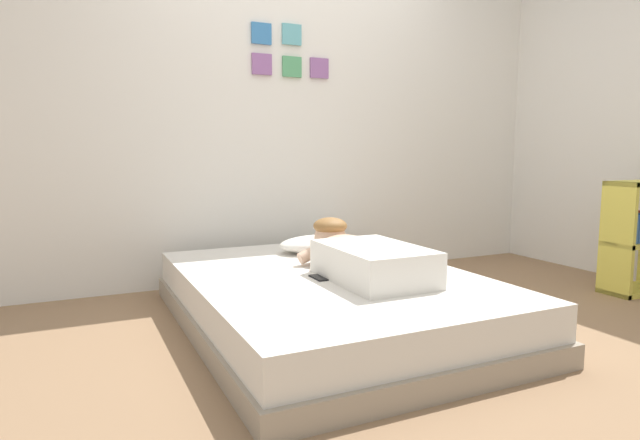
# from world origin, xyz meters

# --- Properties ---
(ground_plane) EXTENTS (12.79, 12.79, 0.00)m
(ground_plane) POSITION_xyz_m (0.00, 0.00, 0.00)
(ground_plane) COLOR #8C6B4C
(back_wall) EXTENTS (4.40, 0.12, 2.50)m
(back_wall) POSITION_xyz_m (-0.00, 1.40, 1.25)
(back_wall) COLOR silver
(back_wall) RESTS_ON ground
(bed) EXTENTS (1.48, 2.05, 0.29)m
(bed) POSITION_xyz_m (-0.27, 0.19, 0.14)
(bed) COLOR gray
(bed) RESTS_ON ground
(pillow) EXTENTS (0.52, 0.32, 0.11)m
(pillow) POSITION_xyz_m (-0.05, 0.78, 0.34)
(pillow) COLOR white
(pillow) RESTS_ON bed
(person_lying) EXTENTS (0.43, 0.92, 0.27)m
(person_lying) POSITION_xyz_m (-0.13, 0.08, 0.39)
(person_lying) COLOR silver
(person_lying) RESTS_ON bed
(coffee_cup) EXTENTS (0.12, 0.09, 0.07)m
(coffee_cup) POSITION_xyz_m (-0.07, 0.52, 0.32)
(coffee_cup) COLOR #D84C47
(coffee_cup) RESTS_ON bed
(cell_phone) EXTENTS (0.07, 0.14, 0.01)m
(cell_phone) POSITION_xyz_m (-0.36, 0.10, 0.29)
(cell_phone) COLOR black
(cell_phone) RESTS_ON bed
(bookshelf) EXTENTS (0.45, 0.24, 0.75)m
(bookshelf) POSITION_xyz_m (1.88, -0.08, 0.38)
(bookshelf) COLOR #D8CC4C
(bookshelf) RESTS_ON ground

